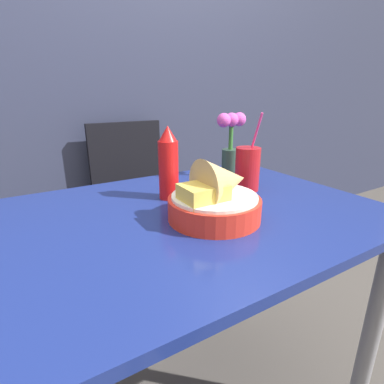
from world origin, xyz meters
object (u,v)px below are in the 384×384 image
at_px(food_basket, 217,197).
at_px(ketchup_bottle, 168,164).
at_px(flower_vase, 231,143).
at_px(drink_cup, 247,170).
at_px(chair_far_window, 134,192).

relative_size(food_basket, ketchup_bottle, 1.08).
xyz_separation_m(food_basket, flower_vase, (0.26, 0.29, 0.07)).
bearing_deg(food_basket, drink_cup, 32.66).
height_order(food_basket, flower_vase, flower_vase).
bearing_deg(drink_cup, chair_far_window, 97.56).
xyz_separation_m(ketchup_bottle, flower_vase, (0.30, 0.09, 0.02)).
distance_m(chair_far_window, ketchup_bottle, 0.81).
distance_m(chair_far_window, food_basket, 0.97).
height_order(food_basket, drink_cup, drink_cup).
relative_size(ketchup_bottle, drink_cup, 0.87).
bearing_deg(drink_cup, ketchup_bottle, 167.14).
relative_size(chair_far_window, drink_cup, 3.60).
bearing_deg(flower_vase, food_basket, -132.61).
bearing_deg(chair_far_window, food_basket, -97.08).
relative_size(food_basket, flower_vase, 0.99).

